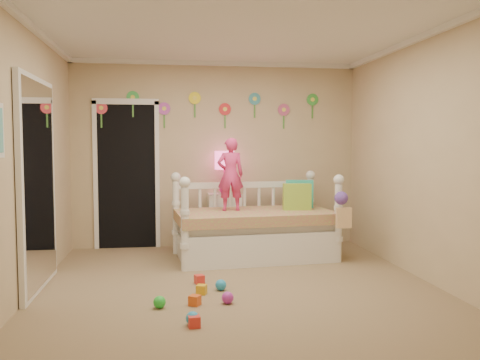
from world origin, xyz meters
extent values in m
cube|color=#7F684C|center=(0.00, 0.00, 0.00)|extent=(4.00, 4.50, 0.01)
cube|color=white|center=(0.00, 0.00, 2.60)|extent=(4.00, 4.50, 0.01)
cube|color=tan|center=(0.00, 2.25, 1.30)|extent=(4.00, 0.01, 2.60)
cube|color=tan|center=(-2.00, 0.00, 1.30)|extent=(0.01, 4.50, 2.60)
cube|color=tan|center=(2.00, 0.00, 1.30)|extent=(0.01, 4.50, 2.60)
cube|color=teal|center=(1.06, 1.65, 0.78)|extent=(0.38, 0.21, 0.36)
cube|color=#8FBA38|center=(0.96, 1.39, 0.77)|extent=(0.37, 0.17, 0.34)
imported|color=#EC357A|center=(0.10, 1.44, 1.06)|extent=(0.34, 0.22, 0.92)
cube|color=white|center=(0.09, 2.07, 0.38)|extent=(0.46, 0.35, 0.76)
sphere|color=#F72084|center=(0.09, 2.07, 0.84)|extent=(0.16, 0.16, 0.16)
cylinder|color=#F72084|center=(0.09, 2.07, 1.01)|extent=(0.03, 0.03, 0.34)
cylinder|color=#FF4C98|center=(0.09, 2.07, 1.22)|extent=(0.27, 0.27, 0.25)
cube|color=black|center=(-1.25, 2.23, 1.03)|extent=(0.90, 0.04, 2.07)
cube|color=white|center=(-1.96, 0.30, 1.05)|extent=(0.07, 1.30, 2.10)
camera|label=1|loc=(-0.70, -4.93, 1.44)|focal=37.99mm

